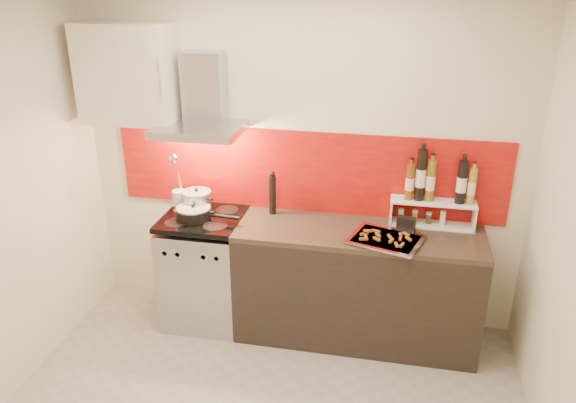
% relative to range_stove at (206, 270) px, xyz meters
% --- Properties ---
extents(back_wall, '(3.40, 0.02, 2.60)m').
position_rel_range_stove_xyz_m(back_wall, '(0.70, 0.30, 0.86)').
color(back_wall, silver).
rests_on(back_wall, ground).
extents(backsplash, '(3.00, 0.02, 0.64)m').
position_rel_range_stove_xyz_m(backsplash, '(0.75, 0.29, 0.78)').
color(backsplash, '#96080F').
rests_on(backsplash, back_wall).
extents(range_stove, '(0.60, 0.60, 0.91)m').
position_rel_range_stove_xyz_m(range_stove, '(0.00, 0.00, 0.00)').
color(range_stove, '#B7B7BA').
rests_on(range_stove, ground).
extents(counter, '(1.80, 0.60, 0.90)m').
position_rel_range_stove_xyz_m(counter, '(1.20, 0.00, 0.01)').
color(counter, black).
rests_on(counter, ground).
extents(range_hood, '(0.62, 0.50, 0.61)m').
position_rel_range_stove_xyz_m(range_hood, '(0.00, 0.14, 1.30)').
color(range_hood, '#B7B7BA').
rests_on(range_hood, back_wall).
extents(upper_cabinet, '(0.70, 0.35, 0.72)m').
position_rel_range_stove_xyz_m(upper_cabinet, '(-0.55, 0.13, 1.51)').
color(upper_cabinet, silver).
rests_on(upper_cabinet, back_wall).
extents(stock_pot, '(0.23, 0.23, 0.19)m').
position_rel_range_stove_xyz_m(stock_pot, '(-0.07, 0.09, 0.55)').
color(stock_pot, '#B7B7BA').
rests_on(stock_pot, range_stove).
extents(saute_pan, '(0.51, 0.26, 0.12)m').
position_rel_range_stove_xyz_m(saute_pan, '(-0.04, -0.05, 0.52)').
color(saute_pan, black).
rests_on(saute_pan, range_stove).
extents(utensil_jar, '(0.10, 0.15, 0.49)m').
position_rel_range_stove_xyz_m(utensil_jar, '(-0.21, 0.07, 0.60)').
color(utensil_jar, silver).
rests_on(utensil_jar, range_stove).
extents(pepper_mill, '(0.05, 0.05, 0.35)m').
position_rel_range_stove_xyz_m(pepper_mill, '(0.51, 0.18, 0.63)').
color(pepper_mill, black).
rests_on(pepper_mill, counter).
extents(step_shelf, '(0.61, 0.17, 0.58)m').
position_rel_range_stove_xyz_m(step_shelf, '(1.71, 0.20, 0.71)').
color(step_shelf, white).
rests_on(step_shelf, counter).
extents(caddy_box, '(0.14, 0.09, 0.11)m').
position_rel_range_stove_xyz_m(caddy_box, '(1.53, 0.05, 0.52)').
color(caddy_box, black).
rests_on(caddy_box, counter).
extents(baking_tray, '(0.57, 0.49, 0.03)m').
position_rel_range_stove_xyz_m(baking_tray, '(1.39, -0.13, 0.47)').
color(baking_tray, silver).
rests_on(baking_tray, counter).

